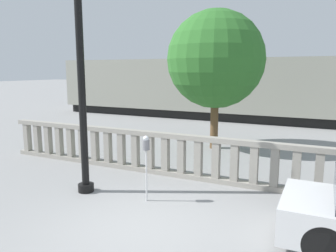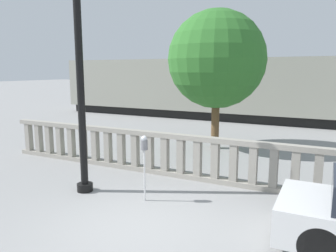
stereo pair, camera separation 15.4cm
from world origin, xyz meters
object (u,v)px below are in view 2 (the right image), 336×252
Objects in this scene: lamppost at (80,70)px; tree_left at (217,60)px; train_far at (330,82)px; train_near at (236,88)px; parking_meter at (144,149)px.

lamppost reaches higher than tree_left.
tree_left is (1.50, 5.99, 0.39)m from lamppost.
train_far is (5.36, 26.32, -1.06)m from lamppost.
train_near is 4.46× the size of tree_left.
lamppost is 6.19m from tree_left.
train_far is at bearing 67.52° from train_near.
tree_left is (-0.21, 5.86, 2.21)m from parking_meter.
lamppost is 26.88m from train_far.
lamppost is 0.25× the size of train_near.
parking_meter is (1.71, 0.14, -1.82)m from lamppost.
parking_meter is 0.07× the size of train_near.
train_far reaches higher than train_near.
train_near is (-1.50, 13.72, 0.72)m from parking_meter.
train_far is 3.45× the size of tree_left.
lamppost is 1.11× the size of tree_left.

